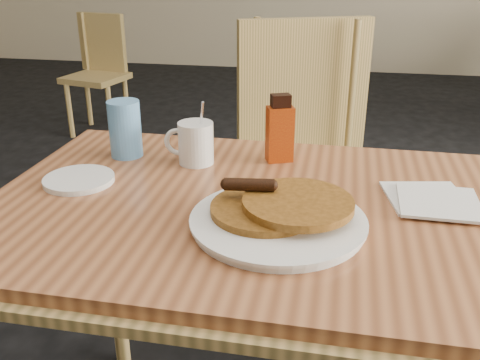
# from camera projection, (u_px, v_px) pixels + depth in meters

# --- Properties ---
(main_table) EXTENTS (1.16, 0.80, 0.75)m
(main_table) POSITION_uv_depth(u_px,v_px,m) (261.00, 222.00, 1.09)
(main_table) COLOR #A5643A
(main_table) RESTS_ON floor
(chair_main_far) EXTENTS (0.60, 0.61, 1.01)m
(chair_main_far) POSITION_uv_depth(u_px,v_px,m) (299.00, 147.00, 1.80)
(chair_main_far) COLOR tan
(chair_main_far) RESTS_ON floor
(chair_wall_extra) EXTENTS (0.44, 0.44, 0.81)m
(chair_wall_extra) POSITION_uv_depth(u_px,v_px,m) (99.00, 63.00, 3.76)
(chair_wall_extra) COLOR tan
(chair_wall_extra) RESTS_ON floor
(pancake_plate) EXTENTS (0.32, 0.32, 0.07)m
(pancake_plate) POSITION_uv_depth(u_px,v_px,m) (279.00, 216.00, 0.98)
(pancake_plate) COLOR white
(pancake_plate) RESTS_ON main_table
(coffee_mug) EXTENTS (0.12, 0.08, 0.16)m
(coffee_mug) POSITION_uv_depth(u_px,v_px,m) (195.00, 142.00, 1.26)
(coffee_mug) COLOR white
(coffee_mug) RESTS_ON main_table
(syrup_bottle) EXTENTS (0.07, 0.06, 0.16)m
(syrup_bottle) POSITION_uv_depth(u_px,v_px,m) (280.00, 131.00, 1.26)
(syrup_bottle) COLOR maroon
(syrup_bottle) RESTS_ON main_table
(napkin_stack) EXTENTS (0.19, 0.20, 0.01)m
(napkin_stack) POSITION_uv_depth(u_px,v_px,m) (432.00, 200.00, 1.07)
(napkin_stack) COLOR silver
(napkin_stack) RESTS_ON main_table
(blue_tumbler) EXTENTS (0.09, 0.09, 0.14)m
(blue_tumbler) POSITION_uv_depth(u_px,v_px,m) (125.00, 129.00, 1.29)
(blue_tumbler) COLOR #5E9EDE
(blue_tumbler) RESTS_ON main_table
(side_saucer) EXTENTS (0.17, 0.17, 0.01)m
(side_saucer) POSITION_uv_depth(u_px,v_px,m) (79.00, 180.00, 1.17)
(side_saucer) COLOR white
(side_saucer) RESTS_ON main_table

